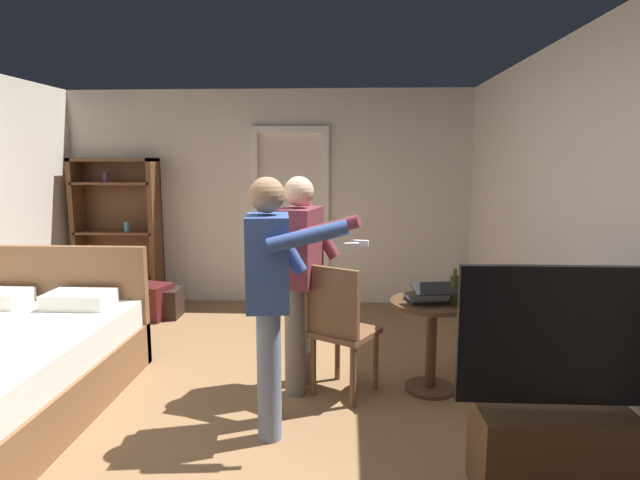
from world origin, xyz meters
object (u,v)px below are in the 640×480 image
(side_table, at_px, (432,331))
(wooden_chair, at_px, (340,325))
(bookshelf, at_px, (118,225))
(suitcase_dark, at_px, (153,303))
(person_blue_shirt, at_px, (270,289))
(bottle_on_table, at_px, (454,289))
(person_striped_shirt, at_px, (301,270))
(tv_flatscreen, at_px, (572,431))
(laptop, at_px, (431,296))
(suitcase_small, at_px, (149,301))

(side_table, relative_size, wooden_chair, 0.71)
(bookshelf, distance_m, wooden_chair, 3.67)
(wooden_chair, bearing_deg, bookshelf, 137.84)
(suitcase_dark, bearing_deg, person_blue_shirt, -55.51)
(bottle_on_table, xyz_separation_m, person_striped_shirt, (-1.12, 0.07, 0.12))
(tv_flatscreen, relative_size, bottle_on_table, 4.69)
(laptop, distance_m, suitcase_small, 3.36)
(bottle_on_table, bearing_deg, tv_flatscreen, -72.57)
(side_table, bearing_deg, person_striped_shirt, -179.23)
(tv_flatscreen, bearing_deg, bottle_on_table, 107.43)
(suitcase_dark, relative_size, suitcase_small, 1.41)
(suitcase_dark, xyz_separation_m, suitcase_small, (-0.02, -0.05, 0.03))
(bookshelf, xyz_separation_m, tv_flatscreen, (3.91, -3.60, -0.58))
(wooden_chair, distance_m, suitcase_small, 2.85)
(bookshelf, xyz_separation_m, wooden_chair, (2.71, -2.45, -0.41))
(tv_flatscreen, relative_size, side_table, 1.76)
(bookshelf, relative_size, laptop, 4.59)
(person_blue_shirt, xyz_separation_m, suitcase_small, (-1.71, 2.37, -0.75))
(wooden_chair, bearing_deg, side_table, 10.86)
(bookshelf, xyz_separation_m, laptop, (3.37, -2.36, -0.20))
(person_striped_shirt, distance_m, suitcase_small, 2.63)
(bookshelf, bearing_deg, person_striped_shirt, -44.01)
(bookshelf, bearing_deg, wooden_chair, -42.16)
(bookshelf, relative_size, suitcase_small, 3.97)
(laptop, relative_size, person_blue_shirt, 0.23)
(laptop, bearing_deg, bottle_on_table, -13.07)
(person_blue_shirt, bearing_deg, person_striped_shirt, 77.87)
(tv_flatscreen, xyz_separation_m, suitcase_dark, (-3.32, 3.05, -0.21))
(bottle_on_table, height_order, person_blue_shirt, person_blue_shirt)
(person_blue_shirt, relative_size, suitcase_dark, 2.62)
(tv_flatscreen, bearing_deg, side_table, 111.99)
(person_blue_shirt, distance_m, person_striped_shirt, 0.65)
(suitcase_dark, bearing_deg, bottle_on_table, -32.47)
(side_table, distance_m, laptop, 0.29)
(person_blue_shirt, relative_size, person_striped_shirt, 1.01)
(tv_flatscreen, bearing_deg, laptop, 113.53)
(person_blue_shirt, distance_m, suitcase_small, 3.01)
(tv_flatscreen, distance_m, wooden_chair, 1.67)
(laptop, xyz_separation_m, person_striped_shirt, (-0.96, 0.03, 0.18))
(person_blue_shirt, xyz_separation_m, person_striped_shirt, (0.14, 0.64, -0.01))
(bottle_on_table, bearing_deg, bookshelf, 145.85)
(bookshelf, distance_m, side_table, 4.14)
(tv_flatscreen, xyz_separation_m, side_table, (-0.52, 1.28, 0.10))
(laptop, relative_size, wooden_chair, 0.39)
(side_table, xyz_separation_m, bottle_on_table, (0.14, -0.08, 0.34))
(bookshelf, relative_size, tv_flatscreen, 1.42)
(bookshelf, height_order, bottle_on_table, bookshelf)
(tv_flatscreen, distance_m, suitcase_dark, 4.51)
(person_striped_shirt, bearing_deg, tv_flatscreen, -40.17)
(wooden_chair, bearing_deg, laptop, 7.67)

